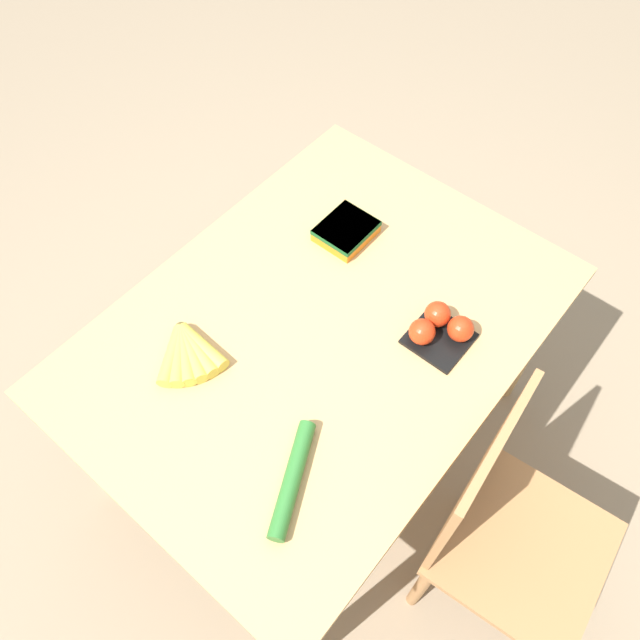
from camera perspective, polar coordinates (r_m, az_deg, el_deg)
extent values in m
plane|color=gray|center=(2.30, 0.00, -10.52)|extent=(12.00, 12.00, 0.00)
cube|color=tan|center=(1.66, 0.00, -0.85)|extent=(1.30, 0.95, 0.03)
cylinder|color=tan|center=(2.39, 1.43, 9.03)|extent=(0.06, 0.06, 0.71)
cylinder|color=tan|center=(2.03, -20.52, -10.87)|extent=(0.06, 0.06, 0.71)
cylinder|color=tan|center=(2.19, 18.64, -1.86)|extent=(0.06, 0.06, 0.71)
cube|color=#A87547|center=(1.81, 18.15, -19.24)|extent=(0.45, 0.44, 0.03)
cube|color=#A87547|center=(1.57, 14.27, -13.69)|extent=(0.39, 0.06, 0.47)
cylinder|color=#A87547|center=(2.11, 22.81, -18.74)|extent=(0.04, 0.04, 0.43)
cylinder|color=#A87547|center=(1.96, 9.22, -22.90)|extent=(0.04, 0.04, 0.43)
cylinder|color=#A87547|center=(2.07, 14.25, -14.40)|extent=(0.04, 0.04, 0.43)
sphere|color=brown|center=(1.66, -12.56, -0.78)|extent=(0.04, 0.04, 0.04)
cylinder|color=#DBCC47|center=(1.62, -13.30, -3.19)|extent=(0.16, 0.12, 0.04)
cylinder|color=#DBCC47|center=(1.62, -12.77, -3.22)|extent=(0.15, 0.14, 0.04)
cylinder|color=#DBCC47|center=(1.62, -12.22, -3.16)|extent=(0.13, 0.16, 0.04)
cylinder|color=#DBCC47|center=(1.61, -11.68, -3.01)|extent=(0.11, 0.17, 0.04)
cylinder|color=#DBCC47|center=(1.62, -11.18, -2.77)|extent=(0.08, 0.17, 0.04)
cylinder|color=#DBCC47|center=(1.62, -10.73, -2.46)|extent=(0.05, 0.17, 0.04)
cube|color=black|center=(1.65, 10.81, -1.66)|extent=(0.15, 0.15, 0.01)
sphere|color=red|center=(1.64, 10.70, 0.53)|extent=(0.07, 0.07, 0.07)
sphere|color=red|center=(1.61, 9.31, -1.07)|extent=(0.07, 0.07, 0.07)
sphere|color=red|center=(1.63, 12.73, -0.79)|extent=(0.07, 0.07, 0.07)
cube|color=orange|center=(1.82, 2.40, 8.14)|extent=(0.16, 0.14, 0.04)
cube|color=#145123|center=(1.81, 2.41, 8.42)|extent=(0.16, 0.14, 0.01)
cylinder|color=#2D702D|center=(1.45, -2.54, -14.31)|extent=(0.26, 0.16, 0.04)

